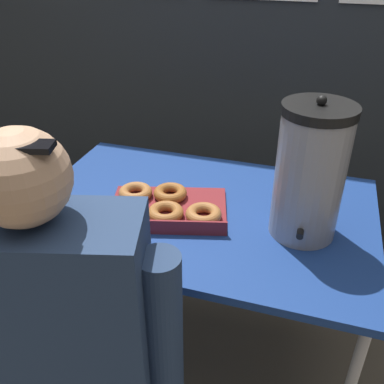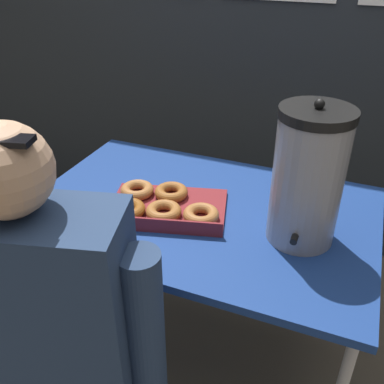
{
  "view_description": "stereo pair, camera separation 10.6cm",
  "coord_description": "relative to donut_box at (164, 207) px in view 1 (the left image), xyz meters",
  "views": [
    {
      "loc": [
        0.35,
        -1.21,
        1.56
      ],
      "look_at": [
        -0.03,
        0.0,
        0.8
      ],
      "focal_mm": 40.0,
      "sensor_mm": 36.0,
      "label": 1
    },
    {
      "loc": [
        0.45,
        -1.17,
        1.56
      ],
      "look_at": [
        -0.03,
        0.0,
        0.8
      ],
      "focal_mm": 40.0,
      "sensor_mm": 36.0,
      "label": 2
    }
  ],
  "objects": [
    {
      "name": "back_wall",
      "position": [
        0.11,
        1.1,
        0.51
      ],
      "size": [
        6.0,
        0.11,
        2.53
      ],
      "color": "#23282D",
      "rests_on": "ground"
    },
    {
      "name": "ground_plane",
      "position": [
        0.11,
        0.07,
        -0.76
      ],
      "size": [
        12.0,
        12.0,
        0.0
      ],
      "primitive_type": "plane",
      "color": "brown"
    },
    {
      "name": "cell_phone",
      "position": [
        -0.29,
        -0.22,
        -0.02
      ],
      "size": [
        0.13,
        0.16,
        0.01
      ],
      "rotation": [
        0.0,
        0.0,
        -0.5
      ],
      "color": "black",
      "rests_on": "folding_table"
    },
    {
      "name": "person_seated",
      "position": [
        -0.08,
        -0.54,
        -0.17
      ],
      "size": [
        0.61,
        0.35,
        1.25
      ],
      "rotation": [
        0.0,
        0.0,
        3.4
      ],
      "color": "#33332D",
      "rests_on": "ground"
    },
    {
      "name": "folding_table",
      "position": [
        0.11,
        0.07,
        -0.07
      ],
      "size": [
        1.2,
        0.79,
        0.74
      ],
      "color": "navy",
      "rests_on": "ground"
    },
    {
      "name": "donut_box",
      "position": [
        0.0,
        0.0,
        0.0
      ],
      "size": [
        0.46,
        0.37,
        0.05
      ],
      "rotation": [
        0.0,
        0.0,
        0.26
      ],
      "color": "maroon",
      "rests_on": "folding_table"
    },
    {
      "name": "coffee_urn",
      "position": [
        0.46,
        0.03,
        0.19
      ],
      "size": [
        0.21,
        0.24,
        0.45
      ],
      "color": "#939399",
      "rests_on": "folding_table"
    }
  ]
}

